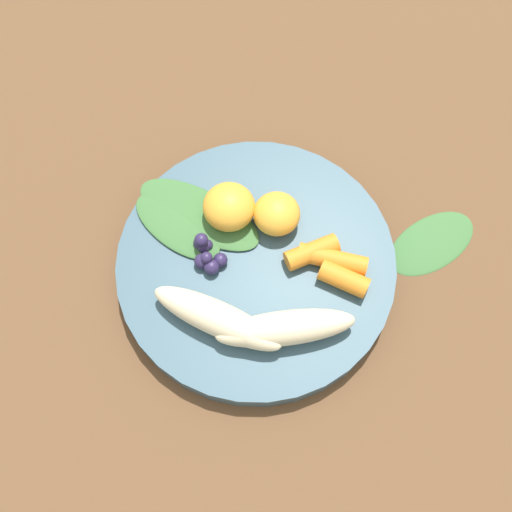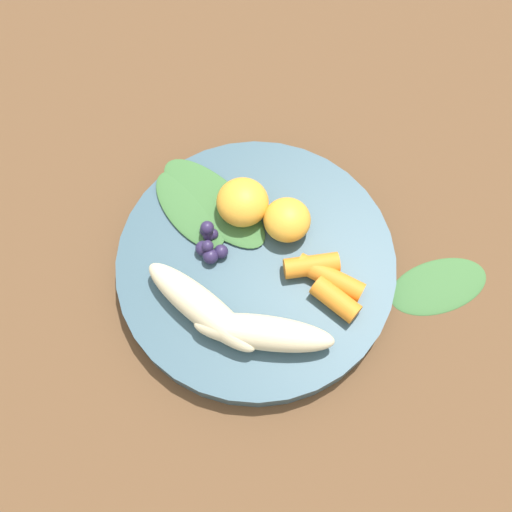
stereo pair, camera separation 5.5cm
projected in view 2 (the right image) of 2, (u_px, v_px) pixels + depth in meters
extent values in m
plane|color=brown|center=(256.00, 270.00, 0.58)|extent=(2.40, 2.40, 0.00)
cylinder|color=#385666|center=(256.00, 265.00, 0.57)|extent=(0.26, 0.26, 0.02)
ellipsoid|color=beige|center=(264.00, 333.00, 0.52)|extent=(0.12, 0.04, 0.03)
ellipsoid|color=beige|center=(201.00, 307.00, 0.53)|extent=(0.12, 0.09, 0.03)
ellipsoid|color=#F4A833|center=(243.00, 202.00, 0.56)|extent=(0.05, 0.05, 0.04)
ellipsoid|color=#F4A833|center=(287.00, 220.00, 0.56)|extent=(0.04, 0.04, 0.03)
cylinder|color=orange|center=(336.00, 299.00, 0.53)|extent=(0.05, 0.04, 0.02)
cylinder|color=orange|center=(330.00, 277.00, 0.54)|extent=(0.07, 0.04, 0.02)
cylinder|color=orange|center=(311.00, 267.00, 0.55)|extent=(0.05, 0.03, 0.02)
sphere|color=#2D234C|center=(203.00, 247.00, 0.56)|extent=(0.01, 0.01, 0.01)
sphere|color=#2D234C|center=(209.00, 231.00, 0.57)|extent=(0.01, 0.01, 0.01)
sphere|color=#2D234C|center=(206.00, 230.00, 0.56)|extent=(0.01, 0.01, 0.01)
sphere|color=#2D234C|center=(213.00, 234.00, 0.56)|extent=(0.01, 0.01, 0.01)
sphere|color=#2D234C|center=(209.00, 242.00, 0.55)|extent=(0.01, 0.01, 0.01)
sphere|color=#2D234C|center=(209.00, 235.00, 0.56)|extent=(0.01, 0.01, 0.01)
sphere|color=#2D234C|center=(221.00, 252.00, 0.56)|extent=(0.01, 0.01, 0.01)
sphere|color=#2D234C|center=(207.00, 228.00, 0.55)|extent=(0.01, 0.01, 0.01)
sphere|color=#2D234C|center=(211.00, 256.00, 0.55)|extent=(0.01, 0.01, 0.01)
cylinder|color=white|center=(229.00, 207.00, 0.58)|extent=(0.05, 0.05, 0.00)
ellipsoid|color=#3D7038|center=(213.00, 202.00, 0.58)|extent=(0.14, 0.12, 0.00)
ellipsoid|color=#3D7038|center=(190.00, 209.00, 0.58)|extent=(0.10, 0.10, 0.00)
ellipsoid|color=#3D7038|center=(439.00, 285.00, 0.57)|extent=(0.11, 0.10, 0.01)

